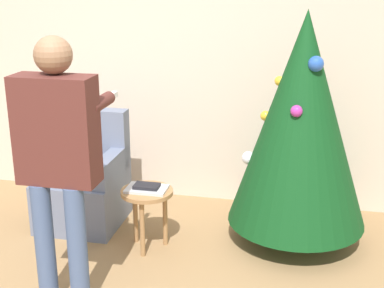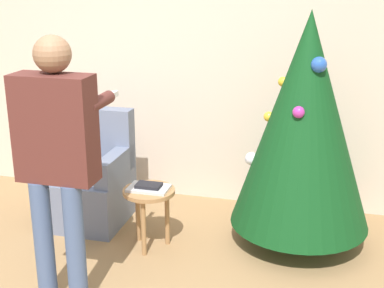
{
  "view_description": "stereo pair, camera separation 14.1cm",
  "coord_description": "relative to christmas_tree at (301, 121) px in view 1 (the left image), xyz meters",
  "views": [
    {
      "loc": [
        1.11,
        -2.3,
        1.99
      ],
      "look_at": [
        0.41,
        0.95,
        0.92
      ],
      "focal_mm": 50.0,
      "sensor_mm": 36.0,
      "label": 1
    },
    {
      "loc": [
        1.24,
        -2.27,
        1.99
      ],
      "look_at": [
        0.41,
        0.95,
        0.92
      ],
      "focal_mm": 50.0,
      "sensor_mm": 36.0,
      "label": 2
    }
  ],
  "objects": [
    {
      "name": "person_standing",
      "position": [
        -1.38,
        -1.11,
        0.04
      ],
      "size": [
        0.48,
        0.57,
        1.66
      ],
      "color": "#475B84",
      "rests_on": "ground_plane"
    },
    {
      "name": "christmas_tree",
      "position": [
        0.0,
        0.0,
        0.0
      ],
      "size": [
        1.04,
        1.04,
        1.76
      ],
      "color": "brown",
      "rests_on": "ground_plane"
    },
    {
      "name": "armchair",
      "position": [
        -1.72,
        -0.01,
        -0.64
      ],
      "size": [
        0.64,
        0.64,
        0.92
      ],
      "color": "slate",
      "rests_on": "ground_plane"
    },
    {
      "name": "laptop",
      "position": [
        -1.08,
        -0.35,
        -0.49
      ],
      "size": [
        0.3,
        0.2,
        0.02
      ],
      "color": "silver",
      "rests_on": "side_stool"
    },
    {
      "name": "wall_back",
      "position": [
        -1.09,
        0.7,
        0.38
      ],
      "size": [
        8.0,
        0.06,
        2.7
      ],
      "color": "beige",
      "rests_on": "ground_plane"
    },
    {
      "name": "side_stool",
      "position": [
        -1.08,
        -0.35,
        -0.58
      ],
      "size": [
        0.39,
        0.39,
        0.47
      ],
      "color": "#A37547",
      "rests_on": "ground_plane"
    },
    {
      "name": "book",
      "position": [
        -1.08,
        -0.35,
        -0.47
      ],
      "size": [
        0.19,
        0.12,
        0.02
      ],
      "color": "black",
      "rests_on": "laptop"
    }
  ]
}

